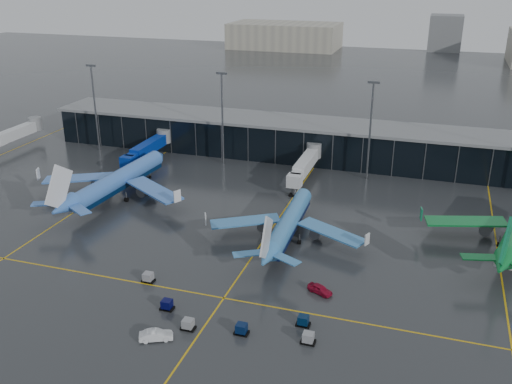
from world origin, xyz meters
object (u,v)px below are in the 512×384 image
(baggage_carts, at_px, (223,315))
(service_van_white, at_px, (156,335))
(service_van_red, at_px, (320,289))
(airliner_arkefly, at_px, (118,169))
(mobile_airstair, at_px, (275,245))
(airliner_klm_near, at_px, (289,212))

(baggage_carts, distance_m, service_van_white, 11.12)
(baggage_carts, relative_size, service_van_red, 7.31)
(airliner_arkefly, distance_m, service_van_red, 61.80)
(baggage_carts, xyz_separation_m, mobile_airstair, (1.07, 25.43, 0.01))
(airliner_arkefly, bearing_deg, baggage_carts, -39.89)
(airliner_klm_near, bearing_deg, service_van_white, -106.10)
(mobile_airstair, relative_size, service_van_white, 0.76)
(airliner_klm_near, bearing_deg, mobile_airstair, -106.36)
(airliner_klm_near, bearing_deg, airliner_arkefly, 166.70)
(service_van_red, bearing_deg, service_van_white, 159.87)
(airliner_arkefly, relative_size, service_van_red, 10.03)
(service_van_white, bearing_deg, service_van_red, -71.01)
(airliner_arkefly, distance_m, service_van_white, 59.45)
(airliner_arkefly, height_order, service_van_red, airliner_arkefly)
(airliner_arkefly, bearing_deg, service_van_white, -50.73)
(baggage_carts, relative_size, service_van_white, 6.60)
(airliner_arkefly, distance_m, airliner_klm_near, 45.35)
(airliner_klm_near, xyz_separation_m, mobile_airstair, (-1.43, -5.41, -5.14))
(mobile_airstair, relative_size, service_van_red, 0.84)
(mobile_airstair, height_order, service_van_white, mobile_airstair)
(service_van_red, xyz_separation_m, service_van_white, (-20.57, -20.36, 0.05))
(service_van_red, bearing_deg, airliner_klm_near, 54.50)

